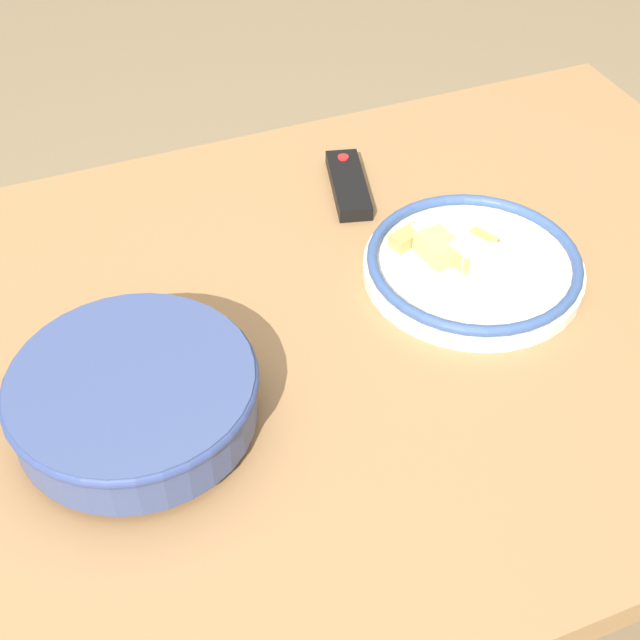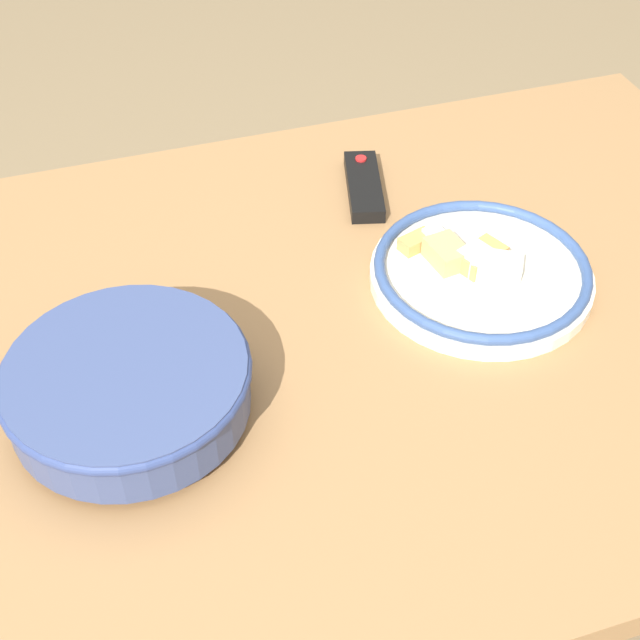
% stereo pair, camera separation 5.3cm
% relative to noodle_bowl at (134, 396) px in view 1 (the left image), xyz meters
% --- Properties ---
extents(ground_plane, '(8.00, 8.00, 0.00)m').
position_rel_noodle_bowl_xyz_m(ground_plane, '(0.13, 0.06, -0.75)').
color(ground_plane, '#7F6B4C').
extents(dining_table, '(1.57, 0.89, 0.71)m').
position_rel_noodle_bowl_xyz_m(dining_table, '(0.13, 0.06, -0.12)').
color(dining_table, olive).
rests_on(dining_table, ground_plane).
extents(noodle_bowl, '(0.27, 0.27, 0.07)m').
position_rel_noodle_bowl_xyz_m(noodle_bowl, '(0.00, 0.00, 0.00)').
color(noodle_bowl, '#384775').
rests_on(noodle_bowl, dining_table).
extents(food_plate, '(0.28, 0.28, 0.05)m').
position_rel_noodle_bowl_xyz_m(food_plate, '(0.45, 0.09, -0.03)').
color(food_plate, silver).
rests_on(food_plate, dining_table).
extents(tv_remote, '(0.08, 0.16, 0.02)m').
position_rel_noodle_bowl_xyz_m(tv_remote, '(0.38, 0.31, -0.03)').
color(tv_remote, black).
rests_on(tv_remote, dining_table).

